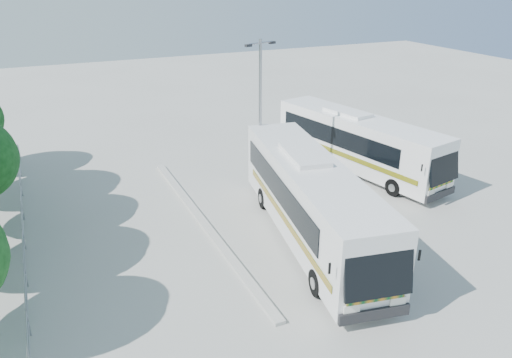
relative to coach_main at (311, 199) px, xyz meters
name	(u,v)px	position (x,y,z in m)	size (l,w,h in m)	color
ground	(266,233)	(-1.56, 1.26, -1.93)	(100.00, 100.00, 0.00)	#A7A7A2
kerb_divider	(203,223)	(-3.86, 3.26, -1.85)	(0.40, 16.00, 0.15)	#B2B2AD
railing	(22,224)	(-11.56, 5.26, -1.19)	(0.06, 22.00, 1.00)	gray
coach_main	(311,199)	(0.00, 0.00, 0.00)	(4.75, 12.91, 3.51)	silver
coach_adjacent	(358,142)	(6.68, 5.98, -0.14)	(4.63, 11.96, 3.26)	white
lamppost	(260,109)	(0.44, 6.17, 2.45)	(1.90, 0.75, 7.94)	#92949A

